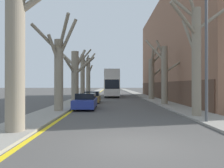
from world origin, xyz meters
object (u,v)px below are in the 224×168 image
(street_tree_left_4, at_px, (88,76))
(street_tree_right_0, at_px, (195,52))
(street_tree_left_1, at_px, (59,69))
(street_tree_left_2, at_px, (75,74))
(street_tree_left_0, at_px, (17,40))
(lamp_post, at_px, (204,46))
(street_tree_right_2, at_px, (152,75))
(double_decker_bus, at_px, (112,82))
(street_tree_right_1, at_px, (165,73))
(parked_car_1, at_px, (92,97))
(street_tree_left_3, at_px, (83,75))
(parked_car_0, at_px, (86,101))

(street_tree_left_4, bearing_deg, street_tree_right_0, -68.89)
(street_tree_left_1, xyz_separation_m, street_tree_left_2, (0.01, 7.54, -0.08))
(street_tree_left_0, distance_m, street_tree_left_2, 14.91)
(street_tree_left_4, distance_m, lamp_post, 28.13)
(street_tree_left_0, bearing_deg, street_tree_right_2, 65.24)
(street_tree_right_2, bearing_deg, street_tree_left_0, -114.76)
(street_tree_right_0, xyz_separation_m, double_decker_bus, (-5.25, 25.75, -1.58))
(street_tree_left_2, xyz_separation_m, lamp_post, (9.10, -12.46, 0.96))
(street_tree_right_0, bearing_deg, street_tree_right_2, 88.41)
(street_tree_left_1, bearing_deg, street_tree_left_2, 89.94)
(street_tree_left_2, height_order, street_tree_right_1, street_tree_right_1)
(street_tree_left_2, height_order, parked_car_1, street_tree_left_2)
(street_tree_left_3, xyz_separation_m, street_tree_right_2, (10.00, -0.82, -0.09))
(street_tree_left_1, xyz_separation_m, street_tree_left_4, (0.02, 21.71, 0.38))
(street_tree_right_0, distance_m, lamp_post, 2.22)
(street_tree_left_0, bearing_deg, street_tree_left_3, 90.18)
(street_tree_left_1, distance_m, street_tree_right_1, 11.25)
(double_decker_bus, xyz_separation_m, parked_car_1, (-2.41, -14.17, -1.98))
(street_tree_left_1, distance_m, street_tree_left_2, 7.54)
(street_tree_left_3, distance_m, parked_car_0, 13.01)
(double_decker_bus, bearing_deg, street_tree_right_2, -57.09)
(street_tree_left_0, height_order, double_decker_bus, street_tree_left_0)
(parked_car_0, xyz_separation_m, lamp_post, (7.31, -7.37, 3.56))
(street_tree_left_0, height_order, street_tree_left_2, street_tree_left_0)
(double_decker_bus, bearing_deg, street_tree_left_2, -105.14)
(street_tree_right_0, xyz_separation_m, parked_car_0, (-7.66, 5.18, -3.55))
(street_tree_left_1, bearing_deg, parked_car_1, 78.58)
(street_tree_right_1, xyz_separation_m, parked_car_1, (-7.80, 2.98, -2.74))
(street_tree_left_2, xyz_separation_m, double_decker_bus, (4.19, 15.49, -0.64))
(street_tree_left_0, xyz_separation_m, street_tree_left_1, (0.01, 7.35, -0.71))
(lamp_post, bearing_deg, street_tree_right_0, 81.03)
(street_tree_left_3, relative_size, street_tree_right_2, 0.92)
(street_tree_left_0, xyz_separation_m, lamp_post, (9.12, 2.43, 0.17))
(parked_car_1, bearing_deg, street_tree_right_0, -56.50)
(street_tree_left_1, relative_size, street_tree_right_0, 0.72)
(lamp_post, bearing_deg, double_decker_bus, 99.96)
(street_tree_left_0, distance_m, street_tree_right_1, 16.36)
(street_tree_left_4, xyz_separation_m, lamp_post, (9.08, -26.62, 0.49))
(street_tree_right_1, bearing_deg, double_decker_bus, 107.46)
(street_tree_right_2, relative_size, lamp_post, 1.05)
(street_tree_left_0, height_order, parked_car_0, street_tree_left_0)
(street_tree_right_2, bearing_deg, street_tree_right_1, -92.24)
(street_tree_left_3, relative_size, parked_car_0, 1.61)
(street_tree_left_0, xyz_separation_m, double_decker_bus, (4.21, 30.38, -1.43))
(street_tree_left_1, relative_size, parked_car_0, 1.59)
(street_tree_left_0, relative_size, parked_car_1, 2.03)
(parked_car_1, bearing_deg, street_tree_right_1, -20.90)
(street_tree_left_0, xyz_separation_m, street_tree_right_1, (9.61, 13.22, -0.67))
(street_tree_left_3, bearing_deg, street_tree_left_0, -89.82)
(street_tree_right_2, height_order, parked_car_0, street_tree_right_2)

